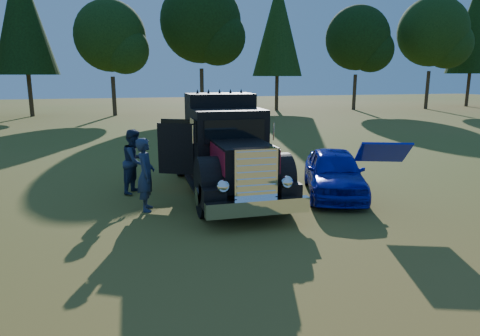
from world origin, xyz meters
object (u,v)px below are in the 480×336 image
(hotrod_coupe, at_px, (334,172))
(spectator_near, at_px, (146,175))
(diamond_t_truck, at_px, (226,152))
(spectator_far, at_px, (135,161))

(hotrod_coupe, bearing_deg, spectator_near, -178.55)
(diamond_t_truck, relative_size, spectator_far, 3.64)
(diamond_t_truck, xyz_separation_m, hotrod_coupe, (3.14, -0.97, -0.58))
(diamond_t_truck, height_order, spectator_near, diamond_t_truck)
(hotrod_coupe, xyz_separation_m, spectator_near, (-5.57, -0.14, 0.28))
(hotrod_coupe, distance_m, spectator_near, 5.58)
(diamond_t_truck, height_order, hotrod_coupe, diamond_t_truck)
(diamond_t_truck, distance_m, spectator_near, 2.70)
(spectator_far, bearing_deg, spectator_near, -142.10)
(diamond_t_truck, bearing_deg, spectator_far, 163.99)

